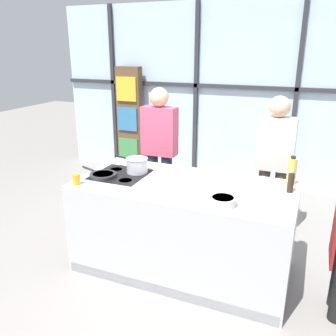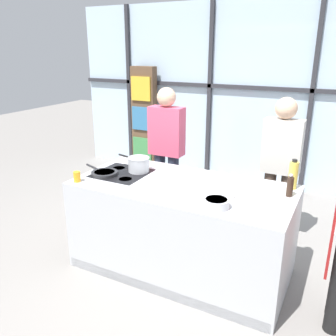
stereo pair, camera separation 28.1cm
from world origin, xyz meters
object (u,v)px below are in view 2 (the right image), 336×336
Objects in this scene: frying_pan at (104,173)px; pepper_grinder at (290,186)px; saucepan at (139,164)px; oil_bottle at (293,175)px; spectator_center_left at (281,162)px; white_plate at (223,194)px; mixing_bowl at (216,203)px; spectator_far_left at (167,146)px; juice_glass_near at (77,177)px.

pepper_grinder reaches higher than frying_pan.
oil_bottle reaches higher than saucepan.
spectator_center_left reaches higher than frying_pan.
oil_bottle is at bearing 41.10° from white_plate.
saucepan is at bearing 155.89° from mixing_bowl.
oil_bottle is (0.50, 0.44, 0.12)m from white_plate.
mixing_bowl is (1.27, -0.21, 0.02)m from frying_pan.
pepper_grinder is at bearing 25.20° from white_plate.
spectator_center_left is 0.87m from pepper_grinder.
white_plate is at bearing -154.80° from pepper_grinder.
spectator_far_left is 7.41× the size of white_plate.
spectator_far_left is at bearing 0.00° from spectator_center_left.
frying_pan is (-0.12, -1.13, -0.03)m from spectator_far_left.
spectator_center_left reaches higher than white_plate.
saucepan is at bearing 168.98° from white_plate.
mixing_bowl is at bearing -9.25° from frying_pan.
spectator_center_left is 1.36m from mixing_bowl.
pepper_grinder is at bearing 9.64° from frying_pan.
saucepan is 1.81× the size of white_plate.
pepper_grinder is (0.51, 0.24, 0.09)m from white_plate.
white_plate is at bearing 2.60° from frying_pan.
spectator_far_left is 1.83m from pepper_grinder.
spectator_far_left reaches higher than pepper_grinder.
saucepan is at bearing 44.02° from frying_pan.
frying_pan is (-1.52, -1.13, -0.02)m from spectator_center_left.
oil_bottle reaches higher than white_plate.
spectator_far_left is 1.02× the size of spectator_center_left.
pepper_grinder is (1.63, -0.83, 0.05)m from spectator_far_left.
saucepan reaches higher than frying_pan.
saucepan is (-1.26, -0.88, 0.04)m from spectator_center_left.
frying_pan is 1.81m from oil_bottle.
juice_glass_near is at bearing -124.72° from saucepan.
mixing_bowl is 0.85m from oil_bottle.
saucepan is 1.00m from white_plate.
spectator_center_left is 5.92× the size of oil_bottle.
pepper_grinder is 2.05× the size of juice_glass_near.
spectator_center_left is 0.68m from oil_bottle.
saucepan is at bearing 35.06° from spectator_center_left.
mixing_bowl is 0.78× the size of oil_bottle.
oil_bottle is (1.48, 0.25, 0.05)m from saucepan.
spectator_far_left reaches higher than white_plate.
spectator_center_left is 7.95× the size of pepper_grinder.
oil_bottle is at bearing 158.56° from spectator_far_left.
spectator_far_left is 8.09× the size of pepper_grinder.
frying_pan is 2.04× the size of white_plate.
spectator_far_left is 6.03× the size of oil_bottle.
juice_glass_near is at bearing 40.94° from spectator_center_left.
spectator_far_left is 1.40m from spectator_center_left.
saucepan is 1.11m from mixing_bowl.
white_plate is 2.24× the size of juice_glass_near.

